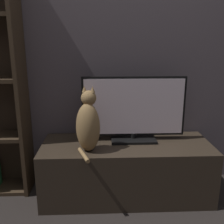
{
  "coord_description": "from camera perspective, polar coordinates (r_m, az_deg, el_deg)",
  "views": [
    {
      "loc": [
        -0.2,
        -0.99,
        1.24
      ],
      "look_at": [
        -0.12,
        0.9,
        0.71
      ],
      "focal_mm": 42.0,
      "sensor_mm": 36.0,
      "label": 1
    }
  ],
  "objects": [
    {
      "name": "tv_stand",
      "position": [
        2.17,
        3.11,
        -12.34
      ],
      "size": [
        1.33,
        0.51,
        0.45
      ],
      "color": "#33281E",
      "rests_on": "ground_plane"
    },
    {
      "name": "wall_back",
      "position": [
        2.22,
        2.76,
        17.08
      ],
      "size": [
        4.8,
        0.05,
        2.6
      ],
      "color": "#564C51",
      "rests_on": "ground_plane"
    },
    {
      "name": "cat",
      "position": [
        1.89,
        -5.2,
        -2.7
      ],
      "size": [
        0.21,
        0.31,
        0.48
      ],
      "rotation": [
        0.0,
        0.0,
        -0.26
      ],
      "color": "#997547",
      "rests_on": "tv_stand"
    },
    {
      "name": "tv",
      "position": [
        2.08,
        4.76,
        0.41
      ],
      "size": [
        0.82,
        0.22,
        0.52
      ],
      "color": "black",
      "rests_on": "tv_stand"
    }
  ]
}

